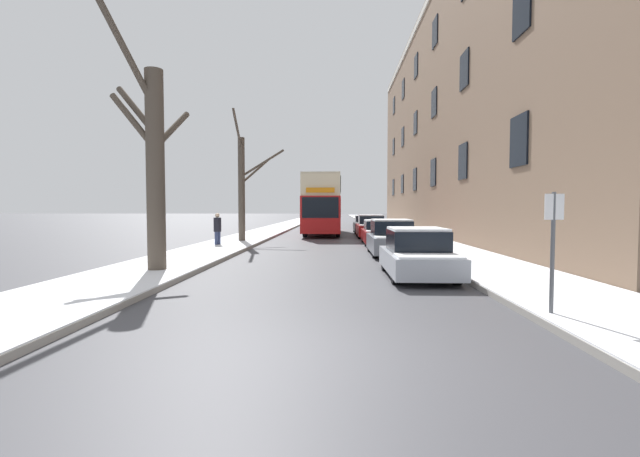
{
  "coord_description": "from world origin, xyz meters",
  "views": [
    {
      "loc": [
        0.38,
        -5.51,
        1.95
      ],
      "look_at": [
        -0.66,
        21.42,
        0.69
      ],
      "focal_mm": 24.0,
      "sensor_mm": 36.0,
      "label": 1
    }
  ],
  "objects": [
    {
      "name": "parked_car_4",
      "position": [
        2.69,
        28.69,
        0.65
      ],
      "size": [
        1.83,
        4.24,
        1.4
      ],
      "color": "black",
      "rests_on": "ground"
    },
    {
      "name": "double_decker_bus",
      "position": [
        -0.65,
        26.75,
        2.42
      ],
      "size": [
        2.61,
        10.68,
        4.28
      ],
      "color": "red",
      "rests_on": "ground"
    },
    {
      "name": "parked_car_0",
      "position": [
        2.69,
        6.69,
        0.64
      ],
      "size": [
        1.79,
        3.93,
        1.4
      ],
      "color": "#9EA3AD",
      "rests_on": "ground"
    },
    {
      "name": "parked_car_2",
      "position": [
        2.69,
        17.8,
        0.62
      ],
      "size": [
        1.73,
        4.38,
        1.33
      ],
      "color": "maroon",
      "rests_on": "ground"
    },
    {
      "name": "sidewalk_right",
      "position": [
        5.28,
        53.0,
        0.08
      ],
      "size": [
        3.04,
        130.0,
        0.16
      ],
      "color": "gray",
      "rests_on": "ground"
    },
    {
      "name": "ground_plane",
      "position": [
        0.0,
        0.0,
        0.0
      ],
      "size": [
        320.0,
        320.0,
        0.0
      ],
      "primitive_type": "plane",
      "color": "#424247"
    },
    {
      "name": "sidewalk_left",
      "position": [
        -5.28,
        53.0,
        0.08
      ],
      "size": [
        3.04,
        130.0,
        0.16
      ],
      "color": "gray",
      "rests_on": "ground"
    },
    {
      "name": "bare_tree_left_0",
      "position": [
        -4.97,
        6.82,
        3.34
      ],
      "size": [
        2.01,
        3.06,
        7.67
      ],
      "color": "#4C4238",
      "rests_on": "ground"
    },
    {
      "name": "terrace_facade_right",
      "position": [
        11.3,
        26.45,
        8.53
      ],
      "size": [
        9.1,
        45.29,
        17.06
      ],
      "color": "#7A604C",
      "rests_on": "ground"
    },
    {
      "name": "pedestrian_left_sidewalk",
      "position": [
        -5.53,
        15.46,
        0.94
      ],
      "size": [
        0.37,
        0.37,
        1.72
      ],
      "rotation": [
        0.0,
        0.0,
        1.11
      ],
      "color": "navy",
      "rests_on": "ground"
    },
    {
      "name": "bare_tree_left_1",
      "position": [
        -4.81,
        18.17,
        3.23
      ],
      "size": [
        2.47,
        4.32,
        7.07
      ],
      "color": "#4C4238",
      "rests_on": "ground"
    },
    {
      "name": "parked_car_3",
      "position": [
        2.69,
        23.33,
        0.7
      ],
      "size": [
        1.84,
        4.43,
        1.54
      ],
      "color": "maroon",
      "rests_on": "ground"
    },
    {
      "name": "street_sign_post",
      "position": [
        4.06,
        1.88,
        1.29
      ],
      "size": [
        0.32,
        0.07,
        2.23
      ],
      "color": "#4C4F54",
      "rests_on": "ground"
    },
    {
      "name": "parked_car_1",
      "position": [
        2.69,
        12.51,
        0.68
      ],
      "size": [
        1.82,
        4.14,
        1.5
      ],
      "color": "slate",
      "rests_on": "ground"
    }
  ]
}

